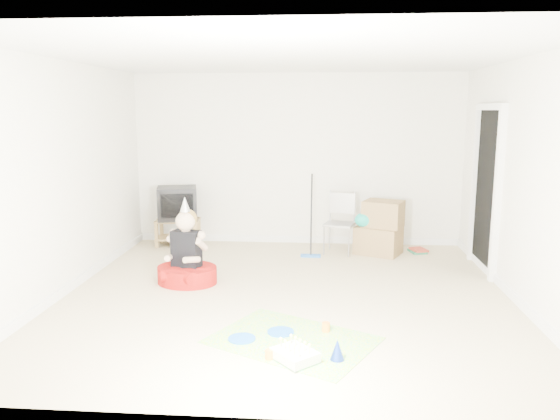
# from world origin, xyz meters

# --- Properties ---
(ground) EXTENTS (5.00, 5.00, 0.00)m
(ground) POSITION_xyz_m (0.00, 0.00, 0.00)
(ground) COLOR beige
(ground) RESTS_ON ground
(doorway_recess) EXTENTS (0.02, 0.90, 2.05)m
(doorway_recess) POSITION_xyz_m (2.48, 1.20, 1.02)
(doorway_recess) COLOR black
(doorway_recess) RESTS_ON ground
(tv_stand) EXTENTS (0.68, 0.45, 0.40)m
(tv_stand) POSITION_xyz_m (-1.81, 2.17, 0.24)
(tv_stand) COLOR #9E7B47
(tv_stand) RESTS_ON ground
(crt_tv) EXTENTS (0.68, 0.61, 0.50)m
(crt_tv) POSITION_xyz_m (-1.81, 2.17, 0.65)
(crt_tv) COLOR black
(crt_tv) RESTS_ON tv_stand
(folding_chair) EXTENTS (0.49, 0.47, 0.89)m
(folding_chair) POSITION_xyz_m (0.64, 1.88, 0.43)
(folding_chair) COLOR #98979C
(folding_chair) RESTS_ON ground
(cardboard_boxes) EXTENTS (0.76, 0.68, 0.77)m
(cardboard_boxes) POSITION_xyz_m (1.22, 1.90, 0.37)
(cardboard_boxes) COLOR olive
(cardboard_boxes) RESTS_ON ground
(floor_mop) EXTENTS (0.28, 0.38, 1.14)m
(floor_mop) POSITION_xyz_m (0.24, 1.65, 0.26)
(floor_mop) COLOR blue
(floor_mop) RESTS_ON ground
(book_pile) EXTENTS (0.27, 0.31, 0.06)m
(book_pile) POSITION_xyz_m (1.80, 2.01, 0.03)
(book_pile) COLOR #246E47
(book_pile) RESTS_ON ground
(seated_woman) EXTENTS (0.88, 0.88, 1.05)m
(seated_woman) POSITION_xyz_m (-1.22, 0.36, 0.23)
(seated_woman) COLOR #A0130E
(seated_woman) RESTS_ON ground
(party_mat) EXTENTS (1.70, 1.54, 0.01)m
(party_mat) POSITION_xyz_m (0.14, -1.22, 0.00)
(party_mat) COLOR #FF3590
(party_mat) RESTS_ON ground
(birthday_cake) EXTENTS (0.43, 0.44, 0.16)m
(birthday_cake) POSITION_xyz_m (0.18, -1.63, 0.05)
(birthday_cake) COLOR white
(birthday_cake) RESTS_ON party_mat
(blue_plate_near) EXTENTS (0.35, 0.35, 0.01)m
(blue_plate_near) POSITION_xyz_m (0.02, -1.06, 0.01)
(blue_plate_near) COLOR blue
(blue_plate_near) RESTS_ON party_mat
(blue_plate_far) EXTENTS (0.32, 0.32, 0.01)m
(blue_plate_far) POSITION_xyz_m (-0.32, -1.24, 0.01)
(blue_plate_far) COLOR blue
(blue_plate_far) RESTS_ON party_mat
(orange_cup_near) EXTENTS (0.10, 0.10, 0.09)m
(orange_cup_near) POSITION_xyz_m (0.44, -1.00, 0.05)
(orange_cup_near) COLOR orange
(orange_cup_near) RESTS_ON party_mat
(orange_cup_far) EXTENTS (0.09, 0.09, 0.08)m
(orange_cup_far) POSITION_xyz_m (-0.03, -1.62, 0.05)
(orange_cup_far) COLOR orange
(orange_cup_far) RESTS_ON party_mat
(blue_party_hat) EXTENTS (0.17, 0.17, 0.18)m
(blue_party_hat) POSITION_xyz_m (0.53, -1.58, 0.09)
(blue_party_hat) COLOR #1735A1
(blue_party_hat) RESTS_ON party_mat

